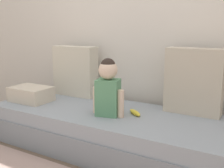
% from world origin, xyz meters
% --- Properties ---
extents(ground_plane, '(12.00, 12.00, 0.00)m').
position_xyz_m(ground_plane, '(0.00, 0.00, 0.00)').
color(ground_plane, brown).
extents(back_wall, '(5.50, 0.10, 2.47)m').
position_xyz_m(back_wall, '(0.00, 0.55, 1.24)').
color(back_wall, silver).
rests_on(back_wall, ground).
extents(couch, '(2.30, 0.84, 0.35)m').
position_xyz_m(couch, '(0.00, 0.00, 0.17)').
color(couch, gray).
rests_on(couch, ground).
extents(throw_pillow_left, '(0.50, 0.16, 0.53)m').
position_xyz_m(throw_pillow_left, '(-0.63, 0.32, 0.61)').
color(throw_pillow_left, beige).
rests_on(throw_pillow_left, couch).
extents(throw_pillow_right, '(0.47, 0.16, 0.56)m').
position_xyz_m(throw_pillow_right, '(0.63, 0.32, 0.63)').
color(throw_pillow_right, '#C1B29E').
rests_on(throw_pillow_right, couch).
extents(toddler, '(0.30, 0.20, 0.48)m').
position_xyz_m(toddler, '(0.03, -0.09, 0.58)').
color(toddler, '#568E66').
rests_on(toddler, couch).
extents(banana, '(0.16, 0.14, 0.04)m').
position_xyz_m(banana, '(0.23, 0.02, 0.37)').
color(banana, yellow).
rests_on(banana, couch).
extents(folded_blanket, '(0.40, 0.28, 0.14)m').
position_xyz_m(folded_blanket, '(-0.87, -0.10, 0.42)').
color(folded_blanket, beige).
rests_on(folded_blanket, couch).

